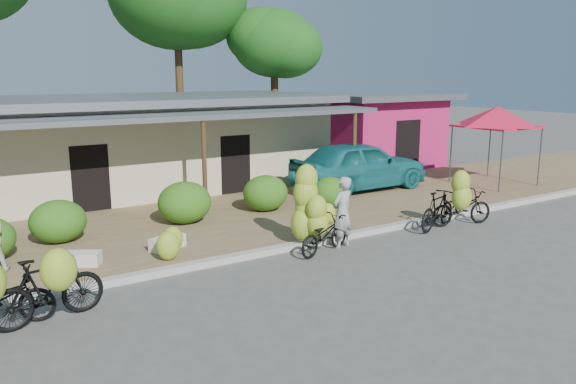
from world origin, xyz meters
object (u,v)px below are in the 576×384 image
(bike_far_right, at_px, (461,208))
(sack_far, at_px, (82,259))
(bike_left, at_px, (49,287))
(sack_near, at_px, (167,243))
(bike_center, at_px, (315,218))
(tree_near_right, at_px, (270,41))
(vendor, at_px, (342,212))
(red_canopy, at_px, (498,116))
(teal_van, at_px, (359,165))
(bike_right, at_px, (443,205))

(bike_far_right, bearing_deg, sack_far, 93.15)
(bike_left, relative_size, sack_near, 2.36)
(bike_left, bearing_deg, bike_far_right, -96.24)
(bike_left, relative_size, bike_far_right, 1.02)
(bike_center, bearing_deg, bike_far_right, -110.41)
(tree_near_right, height_order, vendor, tree_near_right)
(bike_left, bearing_deg, tree_near_right, -51.35)
(red_canopy, distance_m, bike_left, 16.55)
(bike_center, distance_m, teal_van, 6.86)
(bike_far_right, relative_size, teal_van, 0.39)
(bike_left, relative_size, bike_center, 0.97)
(bike_left, relative_size, bike_right, 1.08)
(bike_left, height_order, bike_center, bike_center)
(bike_center, xyz_separation_m, sack_far, (-4.98, 1.57, -0.55))
(bike_right, xyz_separation_m, vendor, (-3.22, 0.26, 0.18))
(teal_van, bearing_deg, bike_center, 131.78)
(tree_near_right, xyz_separation_m, teal_van, (-1.39, -8.41, -4.62))
(sack_near, bearing_deg, bike_center, -28.63)
(bike_far_right, bearing_deg, bike_center, 100.29)
(red_canopy, relative_size, bike_center, 1.69)
(bike_far_right, xyz_separation_m, sack_near, (-7.81, 1.98, -0.22))
(red_canopy, xyz_separation_m, bike_far_right, (-5.23, -2.99, -2.12))
(red_canopy, xyz_separation_m, bike_right, (-6.08, -3.09, -1.92))
(red_canopy, distance_m, bike_center, 10.51)
(red_canopy, relative_size, teal_van, 0.69)
(tree_near_right, relative_size, teal_van, 1.40)
(vendor, height_order, teal_van, teal_van)
(sack_far, bearing_deg, bike_right, -12.60)
(bike_center, relative_size, sack_far, 2.76)
(sack_near, bearing_deg, vendor, -25.89)
(red_canopy, relative_size, vendor, 2.00)
(vendor, distance_m, teal_van, 6.46)
(bike_center, distance_m, bike_far_right, 4.79)
(tree_near_right, xyz_separation_m, sack_far, (-11.50, -11.40, -5.35))
(vendor, bearing_deg, tree_near_right, -128.91)
(tree_near_right, height_order, bike_right, tree_near_right)
(red_canopy, bearing_deg, sack_far, -175.80)
(bike_center, bearing_deg, sack_far, 55.92)
(sack_near, distance_m, sack_far, 1.95)
(tree_near_right, xyz_separation_m, bike_right, (-2.59, -13.39, -4.91))
(bike_right, bearing_deg, bike_center, 67.36)
(bike_left, bearing_deg, bike_right, -96.59)
(sack_far, relative_size, vendor, 0.43)
(bike_center, height_order, sack_near, bike_center)
(red_canopy, xyz_separation_m, teal_van, (-4.87, 1.88, -1.62))
(bike_left, relative_size, sack_far, 2.67)
(red_canopy, xyz_separation_m, sack_near, (-13.04, -1.01, -2.34))
(bike_center, distance_m, sack_far, 5.25)
(teal_van, bearing_deg, vendor, 137.01)
(bike_far_right, xyz_separation_m, sack_far, (-9.76, 1.89, -0.23))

